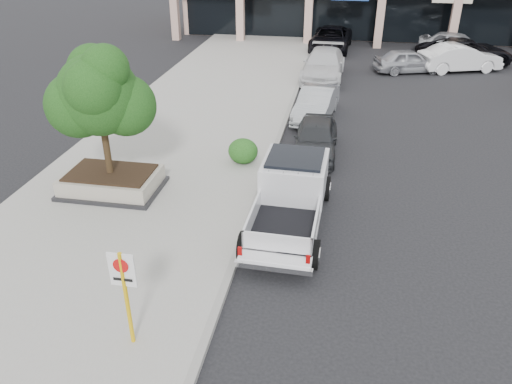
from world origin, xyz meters
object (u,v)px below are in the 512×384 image
at_px(no_parking_sign, 125,287).
at_px(curb_car_c, 324,65).
at_px(pickup_truck, 290,199).
at_px(lot_car_e, 455,44).
at_px(curb_car_b, 316,104).
at_px(planter, 112,181).
at_px(curb_car_a, 316,138).
at_px(lot_car_d, 465,52).
at_px(lot_car_b, 460,58).
at_px(planter_tree, 105,94).
at_px(lot_car_a, 408,61).
at_px(curb_car_d, 331,39).

relative_size(no_parking_sign, curb_car_c, 0.42).
bearing_deg(pickup_truck, no_parking_sign, -115.02).
xyz_separation_m(no_parking_sign, lot_car_e, (11.03, 28.35, -0.83)).
xyz_separation_m(no_parking_sign, curb_car_b, (2.80, 14.80, -0.94)).
distance_m(planter, curb_car_a, 7.80).
height_order(curb_car_c, lot_car_d, lot_car_d).
bearing_deg(planter, lot_car_e, 56.91).
bearing_deg(lot_car_d, lot_car_b, 145.05).
bearing_deg(planter_tree, curb_car_c, 68.46).
relative_size(curb_car_b, lot_car_a, 1.04).
xyz_separation_m(no_parking_sign, pickup_truck, (2.70, 5.43, -0.73)).
xyz_separation_m(pickup_truck, lot_car_a, (4.92, 18.29, -0.21)).
distance_m(no_parking_sign, lot_car_b, 26.81).
bearing_deg(lot_car_b, planter, 123.22).
distance_m(lot_car_a, lot_car_d, 4.37).
bearing_deg(lot_car_e, planter, 171.85).
bearing_deg(curb_car_a, curb_car_c, 91.33).
height_order(curb_car_b, lot_car_b, lot_car_b).
xyz_separation_m(lot_car_a, lot_car_d, (3.65, 2.39, 0.12)).
relative_size(curb_car_a, curb_car_c, 0.73).
xyz_separation_m(planter, lot_car_b, (14.02, 18.25, 0.32)).
bearing_deg(curb_car_c, no_parking_sign, -95.51).
bearing_deg(lot_car_a, planter, 129.08).
bearing_deg(lot_car_d, planter, 129.20).
distance_m(planter_tree, no_parking_sign, 7.43).
bearing_deg(curb_car_d, planter, -101.76).
relative_size(no_parking_sign, curb_car_b, 0.54).
xyz_separation_m(curb_car_b, curb_car_c, (-0.08, 6.65, 0.11)).
bearing_deg(lot_car_a, lot_car_d, -75.48).
bearing_deg(planter_tree, lot_car_a, 57.92).
height_order(no_parking_sign, curb_car_b, no_parking_sign).
bearing_deg(planter_tree, planter, -131.03).
relative_size(planter, lot_car_b, 0.66).
relative_size(curb_car_c, curb_car_d, 0.98).
bearing_deg(curb_car_d, pickup_truck, -86.70).
relative_size(planter, lot_car_a, 0.79).
xyz_separation_m(pickup_truck, lot_car_d, (8.57, 20.68, -0.09)).
height_order(no_parking_sign, lot_car_b, no_parking_sign).
bearing_deg(planter, curb_car_a, 34.76).
distance_m(pickup_truck, curb_car_b, 9.38).
distance_m(curb_car_a, lot_car_d, 17.39).
distance_m(planter, pickup_truck, 6.10).
height_order(planter_tree, lot_car_a, planter_tree).
bearing_deg(planter_tree, curb_car_b, 54.29).
bearing_deg(curb_car_b, lot_car_d, 60.56).
xyz_separation_m(pickup_truck, curb_car_b, (0.10, 9.37, -0.21)).
xyz_separation_m(planter_tree, lot_car_b, (13.88, 18.10, -2.62)).
bearing_deg(planter_tree, curb_car_a, 34.38).
bearing_deg(lot_car_e, no_parking_sign, -176.32).
bearing_deg(no_parking_sign, lot_car_a, 72.19).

